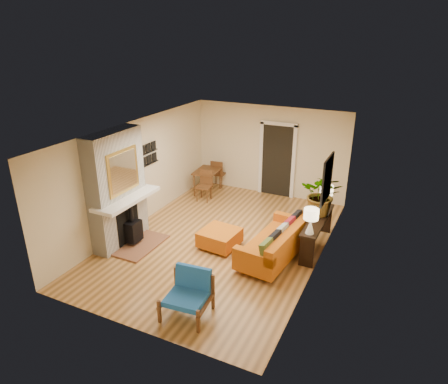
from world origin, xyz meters
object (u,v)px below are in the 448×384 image
(ottoman, at_px, (220,237))
(houseplant, at_px, (322,194))
(dining_table, at_px, (209,175))
(sofa, at_px, (278,243))
(lamp_near, at_px, (311,218))
(blue_chair, at_px, (189,291))
(console_table, at_px, (317,225))
(lamp_far, at_px, (326,194))

(ottoman, bearing_deg, houseplant, 29.89)
(dining_table, bearing_deg, sofa, -41.28)
(dining_table, distance_m, lamp_near, 4.51)
(blue_chair, distance_m, lamp_near, 2.85)
(console_table, xyz_separation_m, lamp_far, (0.00, 0.67, 0.49))
(sofa, distance_m, console_table, 1.03)
(blue_chair, distance_m, houseplant, 3.73)
(sofa, distance_m, blue_chair, 2.47)
(sofa, xyz_separation_m, blue_chair, (-0.81, -2.33, 0.07))
(sofa, height_order, console_table, sofa)
(ottoman, relative_size, dining_table, 0.53)
(houseplant, bearing_deg, dining_table, 155.96)
(dining_table, relative_size, lamp_far, 2.99)
(blue_chair, distance_m, console_table, 3.44)
(dining_table, relative_size, console_table, 0.87)
(blue_chair, xyz_separation_m, lamp_near, (1.45, 2.37, 0.64))
(console_table, height_order, lamp_far, lamp_far)
(dining_table, bearing_deg, console_table, -27.06)
(lamp_far, bearing_deg, lamp_near, -90.00)
(sofa, distance_m, houseplant, 1.47)
(console_table, bearing_deg, lamp_near, -90.00)
(console_table, relative_size, lamp_near, 3.43)
(ottoman, height_order, blue_chair, blue_chair)
(lamp_far, distance_m, houseplant, 0.46)
(ottoman, bearing_deg, console_table, 24.18)
(dining_table, xyz_separation_m, houseplant, (3.64, -1.62, 0.65))
(dining_table, distance_m, lamp_far, 3.87)
(sofa, relative_size, dining_table, 1.33)
(blue_chair, height_order, houseplant, houseplant)
(blue_chair, bearing_deg, lamp_near, 58.58)
(lamp_far, bearing_deg, console_table, -90.00)
(blue_chair, xyz_separation_m, dining_table, (-2.20, 4.98, 0.13))
(console_table, xyz_separation_m, lamp_near, (0.00, -0.74, 0.49))
(lamp_near, distance_m, lamp_far, 1.41)
(lamp_near, bearing_deg, dining_table, 144.53)
(lamp_far, bearing_deg, dining_table, 161.93)
(blue_chair, bearing_deg, houseplant, 66.74)
(ottoman, bearing_deg, dining_table, 121.53)
(console_table, relative_size, lamp_far, 3.43)
(lamp_near, bearing_deg, houseplant, 90.59)
(lamp_near, relative_size, houseplant, 0.56)
(dining_table, relative_size, houseplant, 1.67)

